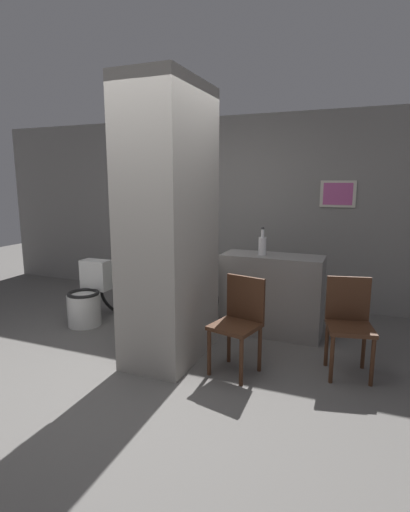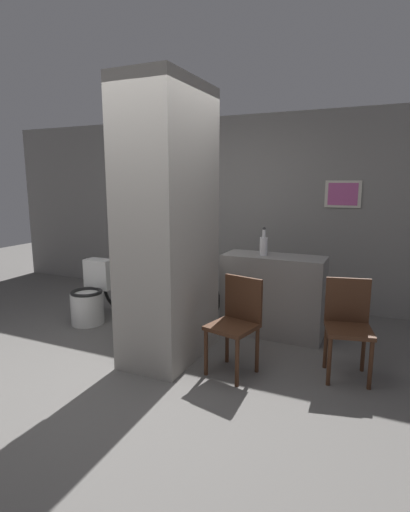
# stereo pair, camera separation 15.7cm
# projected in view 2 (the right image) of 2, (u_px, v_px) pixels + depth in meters

# --- Properties ---
(ground_plane) EXTENTS (14.00, 14.00, 0.00)m
(ground_plane) POSITION_uv_depth(u_px,v_px,m) (129.00, 373.00, 3.63)
(ground_plane) COLOR #5B5956
(wall_back) EXTENTS (8.00, 0.09, 2.60)m
(wall_back) POSITION_uv_depth(u_px,v_px,m) (233.00, 210.00, 5.73)
(wall_back) COLOR gray
(wall_back) RESTS_ON ground_plane
(pillar_center) EXTENTS (0.64, 1.03, 2.60)m
(pillar_center) POSITION_uv_depth(u_px,v_px,m) (168.00, 225.00, 3.79)
(pillar_center) COLOR gray
(pillar_center) RESTS_ON ground_plane
(counter_shelf) EXTENTS (1.11, 0.44, 0.91)m
(counter_shelf) POSITION_uv_depth(u_px,v_px,m) (273.00, 295.00, 4.46)
(counter_shelf) COLOR gray
(counter_shelf) RESTS_ON ground_plane
(toilet) EXTENTS (0.39, 0.55, 0.75)m
(toilet) POSITION_uv_depth(u_px,v_px,m) (91.00, 297.00, 4.89)
(toilet) COLOR silver
(toilet) RESTS_ON ground_plane
(chair_near_pillar) EXTENTS (0.46, 0.46, 0.87)m
(chair_near_pillar) POSITION_uv_depth(u_px,v_px,m) (236.00, 320.00, 3.58)
(chair_near_pillar) COLOR #422616
(chair_near_pillar) RESTS_ON ground_plane
(chair_by_doorway) EXTENTS (0.46, 0.46, 0.87)m
(chair_by_doorway) POSITION_uv_depth(u_px,v_px,m) (348.00, 323.00, 3.51)
(chair_by_doorway) COLOR #422616
(chair_by_doorway) RESTS_ON ground_plane
(bicycle) EXTENTS (1.69, 0.42, 0.73)m
(bicycle) POSITION_uv_depth(u_px,v_px,m) (158.00, 292.00, 4.97)
(bicycle) COLOR black
(bicycle) RESTS_ON ground_plane
(bottle_tall) EXTENTS (0.09, 0.09, 0.31)m
(bottle_tall) POSITION_uv_depth(u_px,v_px,m) (264.00, 245.00, 4.38)
(bottle_tall) COLOR silver
(bottle_tall) RESTS_ON counter_shelf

